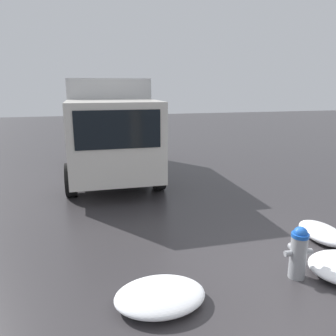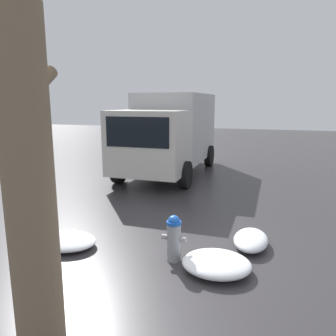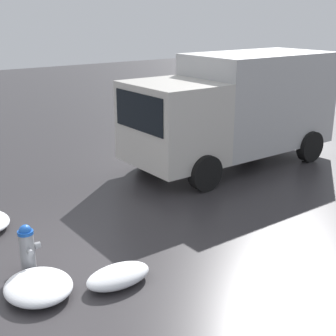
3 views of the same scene
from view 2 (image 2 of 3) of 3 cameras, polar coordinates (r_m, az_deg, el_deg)
The scene contains 7 objects.
ground_plane at distance 6.07m, azimuth 1.02°, elevation -15.75°, with size 60.00×60.00×0.00m, color #333033.
fire_hydrant at distance 5.89m, azimuth 1.05°, elevation -12.00°, with size 0.36×0.45×0.84m.
tree_trunk at distance 3.88m, azimuth -23.01°, elevation -2.57°, with size 0.84×0.55×3.76m.
delivery_truck at distance 12.83m, azimuth 0.39°, elevation 6.46°, with size 6.23×2.71×3.09m.
snow_pile_by_hydrant at distance 6.84m, azimuth -17.45°, elevation -11.97°, with size 0.95×1.25×0.23m.
snow_pile_curbside at distance 5.73m, azimuth 8.43°, elevation -16.13°, with size 1.03×1.16×0.26m.
snow_pile_by_tree at distance 6.72m, azimuth 14.21°, elevation -12.03°, with size 1.10×0.65×0.27m.
Camera 2 is at (-5.17, -1.54, 2.77)m, focal length 35.00 mm.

